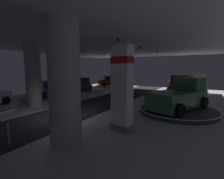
% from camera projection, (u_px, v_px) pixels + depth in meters
% --- Properties ---
extents(ground, '(24.00, 44.00, 0.06)m').
position_uv_depth(ground, '(59.00, 116.00, 11.73)').
color(ground, '#B2B2B7').
extents(ceiling_with_spotlights, '(24.00, 44.00, 0.39)m').
position_uv_depth(ceiling_with_spotlights, '(56.00, 35.00, 11.02)').
color(ceiling_with_spotlights, silver).
extents(column_right, '(1.39, 1.39, 5.50)m').
position_uv_depth(column_right, '(64.00, 82.00, 7.23)').
color(column_right, '#ADADB2').
rests_on(column_right, ground).
extents(column_left, '(1.30, 1.30, 5.50)m').
position_uv_depth(column_left, '(33.00, 75.00, 14.47)').
color(column_left, '#ADADB2').
rests_on(column_left, ground).
extents(brand_sign_pylon, '(1.38, 0.92, 4.53)m').
position_uv_depth(brand_sign_pylon, '(122.00, 88.00, 8.72)').
color(brand_sign_pylon, slate).
rests_on(brand_sign_pylon, ground).
extents(display_platform_mid_right, '(5.68, 5.68, 0.32)m').
position_uv_depth(display_platform_mid_right, '(177.00, 111.00, 12.53)').
color(display_platform_mid_right, '#333338').
rests_on(display_platform_mid_right, ground).
extents(pickup_truck_mid_right, '(4.05, 5.70, 2.30)m').
position_uv_depth(pickup_truck_mid_right, '(180.00, 96.00, 12.60)').
color(pickup_truck_mid_right, '#2D5638').
rests_on(pickup_truck_mid_right, display_platform_mid_right).
extents(display_platform_far_left, '(6.05, 6.05, 0.31)m').
position_uv_depth(display_platform_far_left, '(84.00, 90.00, 24.57)').
color(display_platform_far_left, silver).
rests_on(display_platform_far_left, ground).
extents(display_car_far_left, '(3.94, 4.45, 1.71)m').
position_uv_depth(display_car_far_left, '(84.00, 84.00, 24.49)').
color(display_car_far_left, '#2D5638').
rests_on(display_car_far_left, display_platform_far_left).
extents(display_platform_deep_right, '(5.68, 5.68, 0.23)m').
position_uv_depth(display_platform_deep_right, '(186.00, 91.00, 24.18)').
color(display_platform_deep_right, '#B7B7BC').
rests_on(display_platform_deep_right, ground).
extents(pickup_truck_deep_right, '(5.22, 5.25, 2.30)m').
position_uv_depth(pickup_truck_deep_right, '(188.00, 84.00, 23.74)').
color(pickup_truck_deep_right, silver).
rests_on(pickup_truck_deep_right, display_platform_deep_right).
extents(display_platform_far_right, '(5.68, 5.68, 0.24)m').
position_uv_depth(display_platform_far_right, '(179.00, 97.00, 18.40)').
color(display_platform_far_right, silver).
rests_on(display_platform_far_right, ground).
extents(pickup_truck_far_right, '(3.31, 5.56, 2.30)m').
position_uv_depth(pickup_truck_far_right, '(179.00, 88.00, 18.56)').
color(pickup_truck_far_right, maroon).
rests_on(pickup_truck_far_right, display_platform_far_right).
extents(display_platform_mid_left, '(6.05, 6.05, 0.30)m').
position_uv_depth(display_platform_mid_left, '(50.00, 97.00, 18.68)').
color(display_platform_mid_left, '#B7B7BC').
rests_on(display_platform_mid_left, ground).
extents(display_car_mid_left, '(4.56, 3.59, 1.71)m').
position_uv_depth(display_car_mid_left, '(50.00, 89.00, 18.59)').
color(display_car_mid_left, navy).
rests_on(display_car_mid_left, display_platform_mid_left).
extents(display_platform_deep_left, '(5.33, 5.33, 0.31)m').
position_uv_depth(display_platform_deep_left, '(111.00, 86.00, 29.39)').
color(display_platform_deep_left, silver).
rests_on(display_platform_deep_left, ground).
extents(display_car_deep_left, '(4.19, 4.29, 1.71)m').
position_uv_depth(display_car_deep_left, '(111.00, 81.00, 29.26)').
color(display_car_deep_left, red).
rests_on(display_car_deep_left, display_platform_deep_left).
extents(visitor_walking_near, '(0.32, 0.32, 1.59)m').
position_uv_depth(visitor_walking_near, '(126.00, 90.00, 18.50)').
color(visitor_walking_near, black).
rests_on(visitor_walking_near, ground).
extents(visitor_walking_far, '(0.32, 0.32, 1.59)m').
position_uv_depth(visitor_walking_far, '(121.00, 87.00, 21.89)').
color(visitor_walking_far, black).
rests_on(visitor_walking_far, ground).
extents(stanchion_a, '(0.28, 0.28, 1.01)m').
position_uv_depth(stanchion_a, '(9.00, 137.00, 7.22)').
color(stanchion_a, '#333338').
rests_on(stanchion_a, ground).
extents(stanchion_b, '(0.28, 0.28, 1.01)m').
position_uv_depth(stanchion_b, '(69.00, 99.00, 16.05)').
color(stanchion_b, '#333338').
rests_on(stanchion_b, ground).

